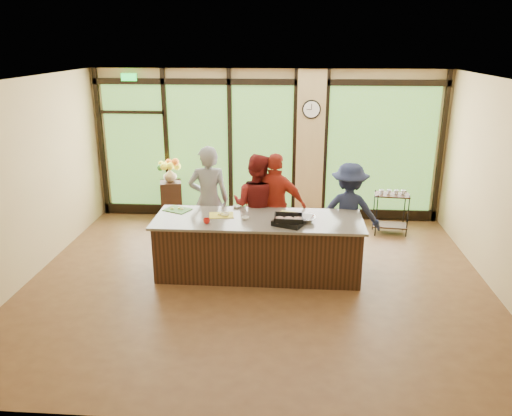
# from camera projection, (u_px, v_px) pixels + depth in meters

# --- Properties ---
(floor) EXTENTS (7.00, 7.00, 0.00)m
(floor) POSITION_uv_depth(u_px,v_px,m) (257.00, 281.00, 7.65)
(floor) COLOR #55351E
(floor) RESTS_ON ground
(ceiling) EXTENTS (7.00, 7.00, 0.00)m
(ceiling) POSITION_uv_depth(u_px,v_px,m) (257.00, 80.00, 6.69)
(ceiling) COLOR white
(ceiling) RESTS_ON back_wall
(back_wall) EXTENTS (7.00, 0.00, 7.00)m
(back_wall) POSITION_uv_depth(u_px,v_px,m) (267.00, 146.00, 10.01)
(back_wall) COLOR tan
(back_wall) RESTS_ON floor
(left_wall) EXTENTS (0.00, 6.00, 6.00)m
(left_wall) POSITION_uv_depth(u_px,v_px,m) (22.00, 183.00, 7.41)
(left_wall) COLOR tan
(left_wall) RESTS_ON floor
(right_wall) EXTENTS (0.00, 6.00, 6.00)m
(right_wall) POSITION_uv_depth(u_px,v_px,m) (508.00, 193.00, 6.93)
(right_wall) COLOR tan
(right_wall) RESTS_ON floor
(window_wall) EXTENTS (6.90, 0.12, 3.00)m
(window_wall) POSITION_uv_depth(u_px,v_px,m) (275.00, 151.00, 9.99)
(window_wall) COLOR tan
(window_wall) RESTS_ON floor
(island_base) EXTENTS (3.10, 1.00, 0.88)m
(island_base) POSITION_uv_depth(u_px,v_px,m) (258.00, 247.00, 7.80)
(island_base) COLOR black
(island_base) RESTS_ON floor
(countertop) EXTENTS (3.20, 1.10, 0.04)m
(countertop) POSITION_uv_depth(u_px,v_px,m) (258.00, 220.00, 7.65)
(countertop) COLOR slate
(countertop) RESTS_ON island_base
(wall_clock) EXTENTS (0.36, 0.04, 0.36)m
(wall_clock) POSITION_uv_depth(u_px,v_px,m) (311.00, 109.00, 9.59)
(wall_clock) COLOR black
(wall_clock) RESTS_ON window_wall
(cook_left) EXTENTS (0.73, 0.53, 1.88)m
(cook_left) POSITION_uv_depth(u_px,v_px,m) (209.00, 200.00, 8.45)
(cook_left) COLOR slate
(cook_left) RESTS_ON floor
(cook_midleft) EXTENTS (1.01, 0.88, 1.77)m
(cook_midleft) POSITION_uv_depth(u_px,v_px,m) (257.00, 206.00, 8.35)
(cook_midleft) COLOR maroon
(cook_midleft) RESTS_ON floor
(cook_midright) EXTENTS (1.12, 0.67, 1.78)m
(cook_midright) POSITION_uv_depth(u_px,v_px,m) (276.00, 206.00, 8.30)
(cook_midright) COLOR #9F2618
(cook_midright) RESTS_ON floor
(cook_right) EXTENTS (1.15, 0.77, 1.64)m
(cook_right) POSITION_uv_depth(u_px,v_px,m) (348.00, 212.00, 8.25)
(cook_right) COLOR #1B223D
(cook_right) RESTS_ON floor
(roasting_pan) EXTENTS (0.53, 0.48, 0.08)m
(roasting_pan) POSITION_uv_depth(u_px,v_px,m) (289.00, 222.00, 7.37)
(roasting_pan) COLOR black
(roasting_pan) RESTS_ON countertop
(mixing_bowl) EXTENTS (0.33, 0.33, 0.08)m
(mixing_bowl) POSITION_uv_depth(u_px,v_px,m) (305.00, 219.00, 7.51)
(mixing_bowl) COLOR silver
(mixing_bowl) RESTS_ON countertop
(cutting_board_left) EXTENTS (0.48, 0.43, 0.01)m
(cutting_board_left) POSITION_uv_depth(u_px,v_px,m) (177.00, 210.00, 8.02)
(cutting_board_left) COLOR #458931
(cutting_board_left) RESTS_ON countertop
(cutting_board_center) EXTENTS (0.41, 0.33, 0.01)m
(cutting_board_center) POSITION_uv_depth(u_px,v_px,m) (221.00, 215.00, 7.77)
(cutting_board_center) COLOR yellow
(cutting_board_center) RESTS_ON countertop
(cutting_board_right) EXTENTS (0.45, 0.39, 0.01)m
(cutting_board_right) POSITION_uv_depth(u_px,v_px,m) (290.00, 214.00, 7.80)
(cutting_board_right) COLOR yellow
(cutting_board_right) RESTS_ON countertop
(prep_bowl_near) EXTENTS (0.19, 0.19, 0.05)m
(prep_bowl_near) POSITION_uv_depth(u_px,v_px,m) (225.00, 215.00, 7.74)
(prep_bowl_near) COLOR white
(prep_bowl_near) RESTS_ON countertop
(prep_bowl_mid) EXTENTS (0.13, 0.13, 0.04)m
(prep_bowl_mid) POSITION_uv_depth(u_px,v_px,m) (245.00, 218.00, 7.60)
(prep_bowl_mid) COLOR white
(prep_bowl_mid) RESTS_ON countertop
(prep_bowl_far) EXTENTS (0.13, 0.13, 0.03)m
(prep_bowl_far) POSITION_uv_depth(u_px,v_px,m) (236.00, 207.00, 8.12)
(prep_bowl_far) COLOR white
(prep_bowl_far) RESTS_ON countertop
(red_ramekin) EXTENTS (0.13, 0.13, 0.08)m
(red_ramekin) POSITION_uv_depth(u_px,v_px,m) (207.00, 221.00, 7.42)
(red_ramekin) COLOR red
(red_ramekin) RESTS_ON countertop
(flower_stand) EXTENTS (0.50, 0.50, 0.83)m
(flower_stand) POSITION_uv_depth(u_px,v_px,m) (172.00, 201.00, 10.09)
(flower_stand) COLOR black
(flower_stand) RESTS_ON floor
(flower_vase) EXTENTS (0.31, 0.31, 0.27)m
(flower_vase) POSITION_uv_depth(u_px,v_px,m) (170.00, 175.00, 9.91)
(flower_vase) COLOR #967852
(flower_vase) RESTS_ON flower_stand
(bar_cart) EXTENTS (0.66, 0.42, 0.86)m
(bar_cart) POSITION_uv_depth(u_px,v_px,m) (391.00, 207.00, 9.40)
(bar_cart) COLOR black
(bar_cart) RESTS_ON floor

